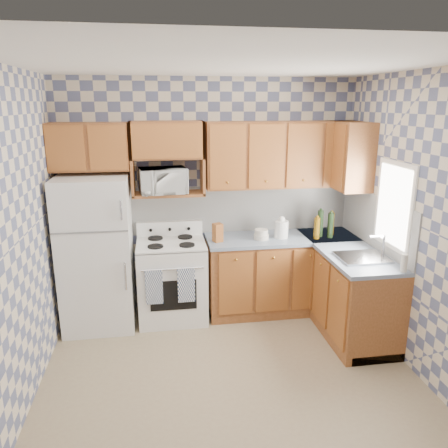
{
  "coord_description": "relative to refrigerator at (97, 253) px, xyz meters",
  "views": [
    {
      "loc": [
        -0.59,
        -3.4,
        2.41
      ],
      "look_at": [
        0.05,
        0.75,
        1.25
      ],
      "focal_mm": 35.0,
      "sensor_mm": 36.0,
      "label": 1
    }
  ],
  "objects": [
    {
      "name": "floor",
      "position": [
        1.27,
        -1.25,
        -0.84
      ],
      "size": [
        3.4,
        3.4,
        0.0
      ],
      "primitive_type": "plane",
      "color": "#8A7458",
      "rests_on": "ground"
    },
    {
      "name": "back_wall",
      "position": [
        1.27,
        0.35,
        0.51
      ],
      "size": [
        3.4,
        0.02,
        2.7
      ],
      "primitive_type": "cube",
      "color": "slate",
      "rests_on": "ground"
    },
    {
      "name": "right_wall",
      "position": [
        2.97,
        -1.25,
        0.51
      ],
      "size": [
        0.02,
        3.2,
        2.7
      ],
      "primitive_type": "cube",
      "color": "slate",
      "rests_on": "ground"
    },
    {
      "name": "backsplash_back",
      "position": [
        1.68,
        0.34,
        0.36
      ],
      "size": [
        2.6,
        0.02,
        0.56
      ],
      "primitive_type": "cube",
      "color": "white",
      "rests_on": "back_wall"
    },
    {
      "name": "backsplash_right",
      "position": [
        2.96,
        -0.45,
        0.36
      ],
      "size": [
        0.02,
        1.6,
        0.56
      ],
      "primitive_type": "cube",
      "color": "white",
      "rests_on": "right_wall"
    },
    {
      "name": "refrigerator",
      "position": [
        0.0,
        0.0,
        0.0
      ],
      "size": [
        0.75,
        0.7,
        1.68
      ],
      "primitive_type": "cube",
      "color": "white",
      "rests_on": "floor"
    },
    {
      "name": "stove_body",
      "position": [
        0.8,
        0.03,
        -0.39
      ],
      "size": [
        0.76,
        0.65,
        0.9
      ],
      "primitive_type": "cube",
      "color": "white",
      "rests_on": "floor"
    },
    {
      "name": "cooktop",
      "position": [
        0.8,
        0.03,
        0.07
      ],
      "size": [
        0.76,
        0.65,
        0.02
      ],
      "primitive_type": "cube",
      "color": "silver",
      "rests_on": "stove_body"
    },
    {
      "name": "backguard",
      "position": [
        0.8,
        0.3,
        0.16
      ],
      "size": [
        0.76,
        0.08,
        0.17
      ],
      "primitive_type": "cube",
      "color": "white",
      "rests_on": "cooktop"
    },
    {
      "name": "dish_towel_left",
      "position": [
        0.6,
        -0.32,
        -0.3
      ],
      "size": [
        0.18,
        0.02,
        0.38
      ],
      "primitive_type": "cube",
      "color": "navy",
      "rests_on": "stove_body"
    },
    {
      "name": "dish_towel_right",
      "position": [
        0.94,
        -0.32,
        -0.3
      ],
      "size": [
        0.18,
        0.02,
        0.38
      ],
      "primitive_type": "cube",
      "color": "navy",
      "rests_on": "stove_body"
    },
    {
      "name": "base_cabinets_back",
      "position": [
        2.1,
        0.05,
        -0.4
      ],
      "size": [
        1.75,
        0.6,
        0.88
      ],
      "primitive_type": "cube",
      "color": "brown",
      "rests_on": "floor"
    },
    {
      "name": "base_cabinets_right",
      "position": [
        2.67,
        -0.45,
        -0.4
      ],
      "size": [
        0.6,
        1.6,
        0.88
      ],
      "primitive_type": "cube",
      "color": "brown",
      "rests_on": "floor"
    },
    {
      "name": "countertop_back",
      "position": [
        2.1,
        0.05,
        0.06
      ],
      "size": [
        1.77,
        0.63,
        0.04
      ],
      "primitive_type": "cube",
      "color": "slate",
      "rests_on": "base_cabinets_back"
    },
    {
      "name": "countertop_right",
      "position": [
        2.67,
        -0.45,
        0.06
      ],
      "size": [
        0.63,
        1.6,
        0.04
      ],
      "primitive_type": "cube",
      "color": "slate",
      "rests_on": "base_cabinets_right"
    },
    {
      "name": "upper_cabinets_back",
      "position": [
        2.1,
        0.19,
        1.01
      ],
      "size": [
        1.75,
        0.33,
        0.74
      ],
      "primitive_type": "cube",
      "color": "brown",
      "rests_on": "back_wall"
    },
    {
      "name": "upper_cabinets_fridge",
      "position": [
        -0.02,
        0.19,
        1.13
      ],
      "size": [
        0.82,
        0.33,
        0.5
      ],
      "primitive_type": "cube",
      "color": "brown",
      "rests_on": "back_wall"
    },
    {
      "name": "upper_cabinets_right",
      "position": [
        2.81,
        0.0,
        1.01
      ],
      "size": [
        0.33,
        0.7,
        0.74
      ],
      "primitive_type": "cube",
      "color": "brown",
      "rests_on": "right_wall"
    },
    {
      "name": "microwave_shelf",
      "position": [
        0.8,
        0.19,
        0.6
      ],
      "size": [
        0.8,
        0.33,
        0.03
      ],
      "primitive_type": "cube",
      "color": "brown",
      "rests_on": "back_wall"
    },
    {
      "name": "microwave",
      "position": [
        0.74,
        0.15,
        0.75
      ],
      "size": [
        0.55,
        0.41,
        0.28
      ],
      "primitive_type": "imported",
      "rotation": [
        0.0,
        0.0,
        0.14
      ],
      "color": "white",
      "rests_on": "microwave_shelf"
    },
    {
      "name": "sink",
      "position": [
        2.67,
        -0.8,
        0.09
      ],
      "size": [
        0.48,
        0.4,
        0.03
      ],
      "primitive_type": "cube",
      "color": "#B7B7BC",
      "rests_on": "countertop_right"
    },
    {
      "name": "window",
      "position": [
        2.96,
        -0.8,
        0.61
      ],
      "size": [
        0.02,
        0.66,
        0.86
      ],
      "primitive_type": "cube",
      "color": "white",
      "rests_on": "right_wall"
    },
    {
      "name": "bottle_0",
      "position": [
        2.52,
        -0.02,
        0.23
      ],
      "size": [
        0.07,
        0.07,
        0.31
      ],
      "primitive_type": "cylinder",
      "color": "black",
      "rests_on": "countertop_back"
    },
    {
      "name": "bottle_1",
      "position": [
        2.62,
        -0.08,
        0.22
      ],
      "size": [
        0.07,
        0.07,
        0.29
      ],
      "primitive_type": "cylinder",
      "color": "black",
      "rests_on": "countertop_back"
    },
    {
      "name": "bottle_2",
      "position": [
        2.67,
        0.02,
        0.21
      ],
      "size": [
        0.07,
        0.07,
        0.27
      ],
      "primitive_type": "cylinder",
      "color": "#5F3F09",
      "rests_on": "countertop_back"
    },
    {
      "name": "bottle_3",
      "position": [
        2.45,
        -0.1,
        0.2
      ],
      "size": [
        0.07,
        0.07,
        0.25
      ],
      "primitive_type": "cylinder",
      "color": "#5F3F09",
      "rests_on": "countertop_back"
    },
    {
      "name": "knife_block",
      "position": [
        1.32,
        -0.04,
        0.18
      ],
      "size": [
        0.12,
        0.12,
        0.21
      ],
      "primitive_type": "cube",
      "rotation": [
        0.0,
        0.0,
        0.38
      ],
      "color": "brown",
      "rests_on": "countertop_back"
    },
    {
      "name": "electric_kettle",
      "position": [
        2.07,
        -0.0,
        0.18
      ],
      "size": [
        0.16,
        0.16,
        0.2
      ],
      "primitive_type": "cylinder",
      "color": "white",
      "rests_on": "countertop_back"
    },
    {
      "name": "food_containers",
      "position": [
        1.83,
        -0.02,
        0.14
      ],
      "size": [
        0.17,
        0.17,
        0.11
      ],
      "primitive_type": null,
      "color": "beige",
      "rests_on": "countertop_back"
    },
    {
      "name": "soap_bottle",
      "position": [
        2.88,
        -1.2,
        0.17
      ],
      "size": [
        0.06,
        0.06,
        0.17
      ],
      "primitive_type": "cylinder",
      "color": "beige",
      "rests_on": "countertop_right"
    }
  ]
}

